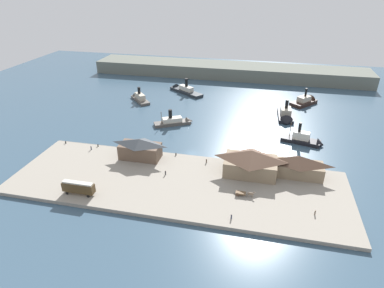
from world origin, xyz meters
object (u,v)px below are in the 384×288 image
(pedestrian_near_cart, at_px, (91,148))
(mooring_post_center_east, at_px, (176,154))
(ferry_shed_east_terminal, at_px, (140,148))
(ferry_departing_north, at_px, (139,98))
(ferry_shed_west_terminal, at_px, (251,162))
(ferry_moored_east, at_px, (183,90))
(mooring_post_east, at_px, (98,145))
(ferry_moored_west, at_px, (305,140))
(horse_cart, at_px, (244,193))
(pedestrian_at_waters_edge, at_px, (165,173))
(pedestrian_near_east_shed, at_px, (315,213))
(ferry_outer_harbor, at_px, (306,101))
(pedestrian_walking_west, at_px, (231,217))
(pedestrian_walking_east, at_px, (206,161))
(ferry_approaching_west, at_px, (286,116))
(mooring_post_west, at_px, (66,142))
(street_tram, at_px, (78,187))
(ferry_shed_central_terminal, at_px, (298,166))
(ferry_approaching_east, at_px, (176,121))

(pedestrian_near_cart, distance_m, mooring_post_center_east, 33.28)
(ferry_shed_east_terminal, relative_size, ferry_departing_north, 0.94)
(ferry_shed_west_terminal, height_order, ferry_moored_east, ferry_shed_west_terminal)
(mooring_post_east, distance_m, ferry_moored_west, 83.52)
(horse_cart, xyz_separation_m, mooring_post_center_east, (-27.07, 19.93, -0.47))
(pedestrian_near_cart, height_order, ferry_moored_west, ferry_moored_west)
(ferry_shed_east_terminal, height_order, pedestrian_at_waters_edge, ferry_shed_east_terminal)
(horse_cart, xyz_separation_m, pedestrian_near_east_shed, (20.34, -4.49, -0.21))
(mooring_post_center_east, relative_size, ferry_outer_harbor, 0.05)
(horse_cart, distance_m, pedestrian_near_cart, 62.52)
(pedestrian_at_waters_edge, distance_m, ferry_moored_west, 60.87)
(pedestrian_walking_west, relative_size, pedestrian_near_east_shed, 1.05)
(pedestrian_near_cart, xyz_separation_m, ferry_departing_north, (-3.51, 60.17, -0.49))
(horse_cart, xyz_separation_m, ferry_departing_north, (-63.71, 77.03, -0.66))
(ferry_shed_east_terminal, relative_size, mooring_post_center_east, 16.73)
(pedestrian_walking_east, relative_size, ferry_outer_harbor, 0.10)
(pedestrian_walking_east, height_order, ferry_moored_west, ferry_moored_west)
(ferry_moored_east, height_order, ferry_approaching_west, ferry_approaching_west)
(mooring_post_east, bearing_deg, mooring_post_west, -178.20)
(pedestrian_at_waters_edge, distance_m, pedestrian_near_east_shed, 48.50)
(pedestrian_near_cart, xyz_separation_m, mooring_post_east, (1.28, 3.05, -0.30))
(ferry_moored_east, bearing_deg, mooring_post_west, -110.80)
(mooring_post_west, bearing_deg, street_tram, -52.17)
(pedestrian_near_east_shed, xyz_separation_m, ferry_moored_west, (0.91, 47.81, -0.40))
(pedestrian_at_waters_edge, bearing_deg, horse_cart, -12.91)
(ferry_moored_east, relative_size, ferry_approaching_west, 1.26)
(pedestrian_walking_west, height_order, mooring_post_center_east, pedestrian_walking_west)
(ferry_shed_west_terminal, distance_m, horse_cart, 13.92)
(ferry_shed_central_terminal, xyz_separation_m, mooring_post_east, (-75.36, 4.30, -3.34))
(street_tram, bearing_deg, ferry_approaching_west, 50.64)
(mooring_post_center_east, distance_m, ferry_moored_east, 78.01)
(ferry_shed_west_terminal, xyz_separation_m, street_tram, (-50.54, -23.71, -1.98))
(street_tram, height_order, ferry_moored_west, ferry_moored_west)
(ferry_shed_west_terminal, xyz_separation_m, mooring_post_center_east, (-27.87, 6.50, -4.02))
(ferry_shed_west_terminal, bearing_deg, mooring_post_west, 175.31)
(ferry_shed_central_terminal, height_order, horse_cart, ferry_shed_central_terminal)
(ferry_shed_central_terminal, relative_size, pedestrian_at_waters_edge, 10.32)
(pedestrian_walking_west, relative_size, pedestrian_near_cart, 0.98)
(ferry_shed_central_terminal, xyz_separation_m, street_tram, (-66.17, -25.88, -1.30))
(ferry_departing_north, bearing_deg, ferry_moored_east, 43.70)
(pedestrian_near_cart, xyz_separation_m, ferry_outer_harbor, (85.30, 74.73, -0.49))
(ferry_approaching_east, bearing_deg, street_tram, -103.41)
(mooring_post_west, relative_size, ferry_approaching_east, 0.05)
(pedestrian_walking_west, height_order, ferry_departing_north, ferry_departing_north)
(ferry_shed_west_terminal, relative_size, street_tram, 1.74)
(ferry_shed_east_terminal, relative_size, pedestrian_walking_east, 9.35)
(ferry_shed_central_terminal, relative_size, ferry_approaching_east, 0.92)
(ferry_shed_east_terminal, height_order, horse_cart, ferry_shed_east_terminal)
(ferry_shed_west_terminal, bearing_deg, ferry_moored_east, 118.29)
(pedestrian_near_east_shed, height_order, ferry_moored_west, ferry_moored_west)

